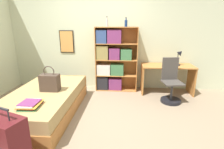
# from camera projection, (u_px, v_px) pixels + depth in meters

# --- Properties ---
(ground_plane) EXTENTS (14.00, 14.00, 0.00)m
(ground_plane) POSITION_uv_depth(u_px,v_px,m) (86.00, 115.00, 3.32)
(ground_plane) COLOR gray
(wall_back) EXTENTS (10.00, 0.09, 2.60)m
(wall_back) POSITION_uv_depth(u_px,v_px,m) (98.00, 39.00, 4.51)
(wall_back) COLOR beige
(wall_back) RESTS_ON ground_plane
(bed) EXTENTS (1.13, 2.10, 0.46)m
(bed) POSITION_uv_depth(u_px,v_px,m) (45.00, 102.00, 3.33)
(bed) COLOR #B77538
(bed) RESTS_ON ground_plane
(handbag) EXTENTS (0.34, 0.19, 0.47)m
(handbag) POSITION_uv_depth(u_px,v_px,m) (50.00, 82.00, 3.22)
(handbag) COLOR #47382D
(handbag) RESTS_ON bed
(book_stack_on_bed) EXTENTS (0.32, 0.39, 0.07)m
(book_stack_on_bed) POSITION_uv_depth(u_px,v_px,m) (30.00, 104.00, 2.63)
(book_stack_on_bed) COLOR #427A4C
(book_stack_on_bed) RESTS_ON bed
(suitcase) EXTENTS (0.54, 0.40, 0.84)m
(suitcase) POSITION_uv_depth(u_px,v_px,m) (7.00, 147.00, 1.93)
(suitcase) COLOR #5B191E
(suitcase) RESTS_ON ground_plane
(bookcase) EXTENTS (1.04, 0.33, 1.60)m
(bookcase) POSITION_uv_depth(u_px,v_px,m) (112.00, 60.00, 4.41)
(bookcase) COLOR #B77538
(bookcase) RESTS_ON ground_plane
(bottle_green) EXTENTS (0.06, 0.06, 0.24)m
(bottle_green) POSITION_uv_depth(u_px,v_px,m) (107.00, 23.00, 4.18)
(bottle_green) COLOR #B7BCC1
(bottle_green) RESTS_ON bookcase
(bottle_brown) EXTENTS (0.07, 0.07, 0.22)m
(bottle_brown) POSITION_uv_depth(u_px,v_px,m) (126.00, 23.00, 4.14)
(bottle_brown) COLOR navy
(bottle_brown) RESTS_ON bookcase
(desk) EXTENTS (1.23, 0.58, 0.70)m
(desk) POSITION_uv_depth(u_px,v_px,m) (167.00, 73.00, 4.27)
(desk) COLOR #B77538
(desk) RESTS_ON ground_plane
(desk_lamp) EXTENTS (0.21, 0.16, 0.39)m
(desk_lamp) POSITION_uv_depth(u_px,v_px,m) (180.00, 55.00, 4.16)
(desk_lamp) COLOR black
(desk_lamp) RESTS_ON desk
(desk_chair) EXTENTS (0.46, 0.46, 0.97)m
(desk_chair) POSITION_uv_depth(u_px,v_px,m) (171.00, 87.00, 3.83)
(desk_chair) COLOR black
(desk_chair) RESTS_ON ground_plane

